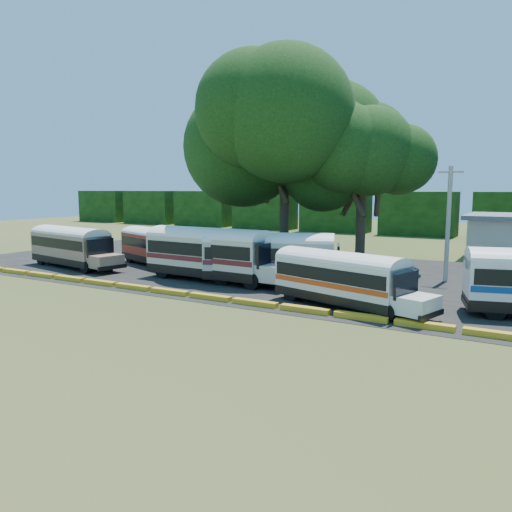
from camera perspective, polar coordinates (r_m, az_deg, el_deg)
The scene contains 12 objects.
ground at distance 27.46m, azimuth -3.88°, elevation -5.74°, with size 160.00×160.00×0.00m, color #2C4818.
asphalt_strip at distance 37.42m, azimuth 7.72°, elevation -2.17°, with size 64.00×24.00×0.02m, color black.
curb at distance 28.24m, azimuth -2.75°, elevation -5.05°, with size 53.70×0.45×0.30m.
treeline_backdrop at distance 71.80m, azimuth 18.05°, elevation 4.62°, with size 130.00×4.00×6.00m.
bus_beige at distance 43.32m, azimuth -20.33°, elevation 1.28°, with size 10.33×4.14×3.30m.
bus_red at distance 42.31m, azimuth -11.36°, elevation 1.32°, with size 9.72×5.47×3.12m.
bus_cream_west at distance 34.71m, azimuth -5.14°, elevation 0.58°, with size 11.40×3.34×3.71m.
bus_cream_east at distance 33.52m, azimuth 1.90°, elevation 0.13°, with size 10.80×6.23×3.48m.
bus_white_red at distance 27.29m, azimuth 9.85°, elevation -2.26°, with size 9.46×4.74×3.02m.
tree_west at distance 43.63m, azimuth 3.32°, elevation 14.33°, with size 13.90×13.90×16.55m.
tree_center at distance 42.43m, azimuth 12.09°, elevation 11.36°, with size 9.05×9.05×12.59m.
utility_pole at distance 36.43m, azimuth 21.11°, elevation 3.53°, with size 1.60×0.30×7.89m.
Camera 1 is at (14.93, -22.14, 6.37)m, focal length 35.00 mm.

